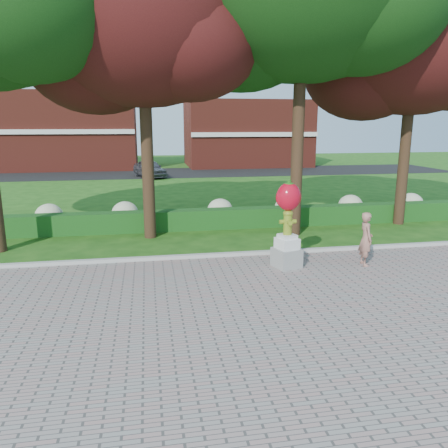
# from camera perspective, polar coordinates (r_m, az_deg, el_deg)

# --- Properties ---
(ground) EXTENTS (100.00, 100.00, 0.00)m
(ground) POSITION_cam_1_polar(r_m,az_deg,el_deg) (11.18, 1.17, -8.99)
(ground) COLOR #1B4912
(ground) RESTS_ON ground
(walkway) EXTENTS (40.00, 14.00, 0.04)m
(walkway) POSITION_cam_1_polar(r_m,az_deg,el_deg) (7.71, 7.25, -19.81)
(walkway) COLOR gray
(walkway) RESTS_ON ground
(curb) EXTENTS (40.00, 0.18, 0.15)m
(curb) POSITION_cam_1_polar(r_m,az_deg,el_deg) (13.94, -1.20, -4.16)
(curb) COLOR #ADADA5
(curb) RESTS_ON ground
(lawn_hedge) EXTENTS (24.00, 0.70, 0.80)m
(lawn_hedge) POSITION_cam_1_polar(r_m,az_deg,el_deg) (17.70, -3.18, 0.62)
(lawn_hedge) COLOR #134315
(lawn_hedge) RESTS_ON ground
(hydrangea_row) EXTENTS (20.10, 1.10, 0.99)m
(hydrangea_row) POSITION_cam_1_polar(r_m,az_deg,el_deg) (18.71, -1.81, 1.78)
(hydrangea_row) COLOR #B2BE91
(hydrangea_row) RESTS_ON ground
(street) EXTENTS (50.00, 8.00, 0.02)m
(street) POSITION_cam_1_polar(r_m,az_deg,el_deg) (38.45, -6.92, 6.66)
(street) COLOR black
(street) RESTS_ON ground
(building_left) EXTENTS (14.00, 8.00, 7.00)m
(building_left) POSITION_cam_1_polar(r_m,az_deg,el_deg) (44.89, -20.60, 11.30)
(building_left) COLOR maroon
(building_left) RESTS_ON ground
(building_right) EXTENTS (12.00, 8.00, 6.40)m
(building_right) POSITION_cam_1_polar(r_m,az_deg,el_deg) (45.30, 2.90, 11.72)
(building_right) COLOR maroon
(building_right) RESTS_ON ground
(tree_mid_left) EXTENTS (8.25, 7.04, 10.69)m
(tree_mid_left) POSITION_cam_1_polar(r_m,az_deg,el_deg) (16.55, -11.00, 23.61)
(tree_mid_left) COLOR black
(tree_mid_left) RESTS_ON ground
(tree_far_right) EXTENTS (7.88, 6.72, 10.21)m
(tree_far_right) POSITION_cam_1_polar(r_m,az_deg,el_deg) (19.92, 23.19, 20.03)
(tree_far_right) COLOR black
(tree_far_right) RESTS_ON ground
(hydrant_sculpture) EXTENTS (0.87, 0.87, 2.58)m
(hydrant_sculpture) POSITION_cam_1_polar(r_m,az_deg,el_deg) (12.77, 8.33, 0.27)
(hydrant_sculpture) COLOR gray
(hydrant_sculpture) RESTS_ON walkway
(woman) EXTENTS (0.44, 0.62, 1.61)m
(woman) POSITION_cam_1_polar(r_m,az_deg,el_deg) (13.62, 18.04, -1.85)
(woman) COLOR #A16C5C
(woman) RESTS_ON walkway
(parked_car) EXTENTS (2.93, 4.30, 1.36)m
(parked_car) POSITION_cam_1_polar(r_m,az_deg,el_deg) (35.35, -9.69, 7.15)
(parked_car) COLOR #45464D
(parked_car) RESTS_ON street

